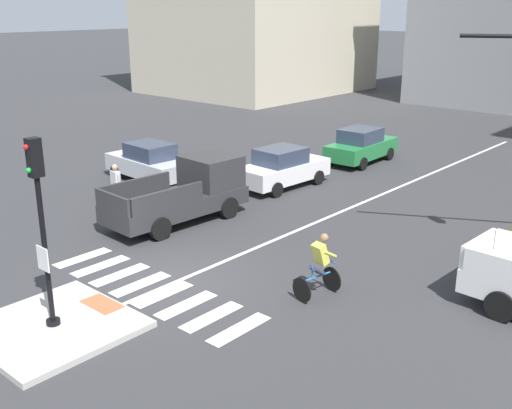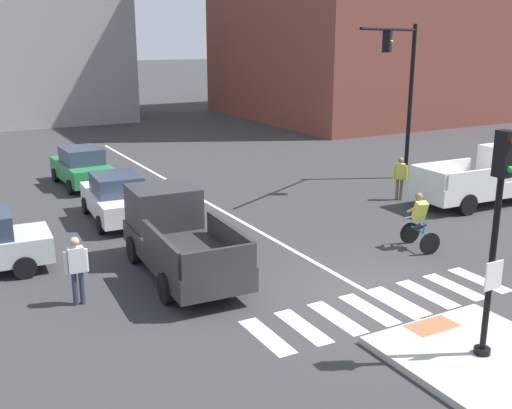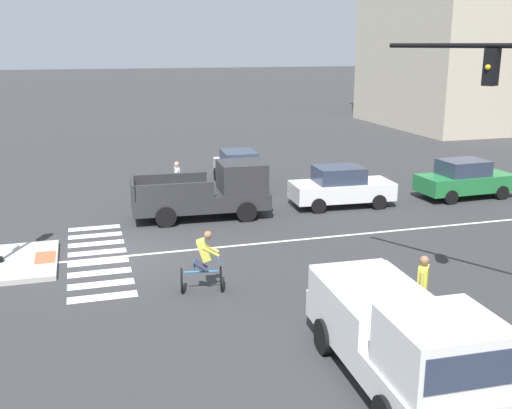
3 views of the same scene
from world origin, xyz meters
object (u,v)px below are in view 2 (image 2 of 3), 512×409
at_px(signal_pole, 496,225).
at_px(pickup_truck_charcoal_westbound_near, 177,236).
at_px(pedestrian_at_curb_left, 76,265).
at_px(pickup_truck_white_cross_right, 488,178).
at_px(traffic_light_mast, 403,79).
at_px(car_green_westbound_distant, 82,167).
at_px(car_white_westbound_far, 117,198).
at_px(cyclist, 420,220).
at_px(pedestrian_waiting_far_side, 400,175).

distance_m(signal_pole, pickup_truck_charcoal_westbound_near, 8.26).
xyz_separation_m(signal_pole, pedestrian_at_curb_left, (-6.27, 6.41, -1.80)).
distance_m(pickup_truck_charcoal_westbound_near, pickup_truck_white_cross_right, 12.89).
height_order(pickup_truck_charcoal_westbound_near, pickup_truck_white_cross_right, same).
xyz_separation_m(signal_pole, traffic_light_mast, (8.65, 12.27, 1.62)).
xyz_separation_m(traffic_light_mast, car_green_westbound_distant, (-11.98, 6.04, -3.59)).
height_order(signal_pole, pickup_truck_charcoal_westbound_near, signal_pole).
relative_size(car_white_westbound_far, car_green_westbound_distant, 1.01).
relative_size(car_white_westbound_far, pickup_truck_charcoal_westbound_near, 0.81).
distance_m(traffic_light_mast, car_green_westbound_distant, 13.89).
bearing_deg(pedestrian_at_curb_left, pickup_truck_charcoal_westbound_near, 17.48).
bearing_deg(pedestrian_at_curb_left, signal_pole, -45.63).
bearing_deg(pickup_truck_white_cross_right, cyclist, -156.02).
relative_size(car_green_westbound_distant, pickup_truck_white_cross_right, 0.80).
relative_size(car_green_westbound_distant, pedestrian_at_curb_left, 2.49).
bearing_deg(cyclist, pickup_truck_charcoal_westbound_near, 165.53).
bearing_deg(signal_pole, pedestrian_waiting_far_side, 55.85).
distance_m(signal_pole, pedestrian_waiting_far_side, 12.29).
distance_m(cyclist, pedestrian_at_curb_left, 9.84).
bearing_deg(pickup_truck_white_cross_right, traffic_light_mast, 101.01).
height_order(signal_pole, pickup_truck_white_cross_right, signal_pole).
distance_m(car_green_westbound_distant, cyclist, 14.52).
height_order(car_white_westbound_far, car_green_westbound_distant, same).
bearing_deg(car_green_westbound_distant, cyclist, -61.79).
height_order(car_green_westbound_distant, pickup_truck_charcoal_westbound_near, pickup_truck_charcoal_westbound_near).
bearing_deg(pickup_truck_charcoal_westbound_near, car_green_westbound_distant, 89.57).
bearing_deg(signal_pole, cyclist, 57.36).
distance_m(pickup_truck_charcoal_westbound_near, cyclist, 7.17).
distance_m(car_green_westbound_distant, pickup_truck_white_cross_right, 16.33).
height_order(traffic_light_mast, pedestrian_waiting_far_side, traffic_light_mast).
bearing_deg(car_white_westbound_far, pedestrian_at_curb_left, -113.91).
relative_size(signal_pole, cyclist, 2.60).
distance_m(car_green_westbound_distant, pickup_truck_charcoal_westbound_near, 11.00).
distance_m(signal_pole, car_white_westbound_far, 13.26).
height_order(traffic_light_mast, pickup_truck_charcoal_westbound_near, traffic_light_mast).
bearing_deg(pedestrian_waiting_far_side, pickup_truck_white_cross_right, -36.12).
bearing_deg(car_green_westbound_distant, traffic_light_mast, -26.75).
height_order(pedestrian_at_curb_left, pedestrian_waiting_far_side, same).
relative_size(traffic_light_mast, car_white_westbound_far, 1.58).
xyz_separation_m(car_white_westbound_far, pedestrian_at_curb_left, (-2.76, -6.22, 0.17)).
xyz_separation_m(car_green_westbound_distant, cyclist, (6.86, -12.79, 0.06)).
distance_m(pickup_truck_charcoal_westbound_near, pedestrian_at_curb_left, 2.99).
bearing_deg(pedestrian_at_curb_left, pickup_truck_white_cross_right, 6.31).
distance_m(traffic_light_mast, pedestrian_at_curb_left, 16.39).
xyz_separation_m(cyclist, pedestrian_waiting_far_side, (3.29, 4.55, 0.11)).
distance_m(traffic_light_mast, pedestrian_waiting_far_side, 4.46).
xyz_separation_m(car_green_westbound_distant, pickup_truck_white_cross_right, (12.78, -10.16, 0.17)).
height_order(traffic_light_mast, pedestrian_at_curb_left, traffic_light_mast).
height_order(signal_pole, cyclist, signal_pole).
height_order(pickup_truck_charcoal_westbound_near, cyclist, pickup_truck_charcoal_westbound_near).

